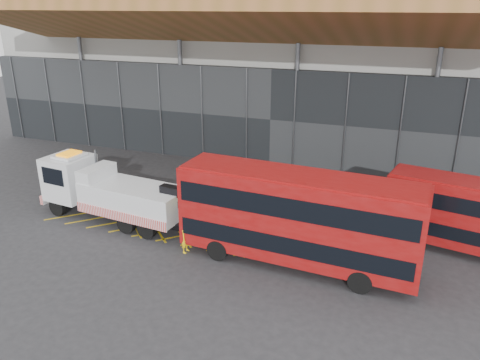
% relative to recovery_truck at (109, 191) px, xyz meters
% --- Properties ---
extents(ground_plane, '(120.00, 120.00, 0.00)m').
position_rel_recovery_truck_xyz_m(ground_plane, '(4.47, 1.86, -1.87)').
color(ground_plane, '#2A292C').
extents(road_markings, '(19.96, 7.16, 0.01)m').
position_rel_recovery_truck_xyz_m(road_markings, '(6.07, 1.86, -1.86)').
color(road_markings, gold).
rests_on(road_markings, ground_plane).
extents(construction_building, '(55.00, 23.97, 18.00)m').
position_rel_recovery_truck_xyz_m(construction_building, '(6.39, 20.25, 7.11)').
color(construction_building, '#999A94').
rests_on(construction_building, ground_plane).
extents(recovery_truck, '(11.66, 3.83, 4.04)m').
position_rel_recovery_truck_xyz_m(recovery_truck, '(0.00, 0.00, 0.00)').
color(recovery_truck, black).
rests_on(recovery_truck, ground_plane).
extents(bus_towed, '(12.43, 3.64, 4.99)m').
position_rel_recovery_truck_xyz_m(bus_towed, '(12.27, -1.34, 0.91)').
color(bus_towed, maroon).
rests_on(bus_towed, ground_plane).
extents(worker, '(0.46, 0.67, 1.77)m').
position_rel_recovery_truck_xyz_m(worker, '(6.35, -2.19, -0.98)').
color(worker, yellow).
rests_on(worker, ground_plane).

